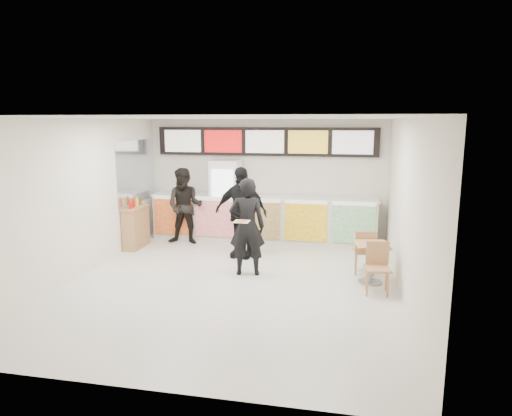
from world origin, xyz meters
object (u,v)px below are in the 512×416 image
(drinks_fridge, at_px, (226,200))
(customer_left, at_px, (185,206))
(customer_main, at_px, (247,227))
(cafe_table, at_px, (371,256))
(service_counter, at_px, (263,219))
(condiment_ledge, at_px, (136,227))
(customer_mid, at_px, (241,212))

(drinks_fridge, distance_m, customer_left, 1.06)
(customer_main, relative_size, customer_left, 1.03)
(drinks_fridge, bearing_deg, cafe_table, -36.87)
(service_counter, bearing_deg, condiment_ledge, -157.57)
(drinks_fridge, bearing_deg, service_counter, -0.99)
(customer_left, bearing_deg, cafe_table, -28.47)
(customer_left, bearing_deg, drinks_fridge, 30.98)
(cafe_table, bearing_deg, customer_left, 146.24)
(customer_left, relative_size, customer_mid, 0.93)
(customer_main, xyz_separation_m, condiment_ledge, (-2.98, 1.37, -0.45))
(customer_mid, height_order, condiment_ledge, customer_mid)
(service_counter, distance_m, drinks_fridge, 1.03)
(customer_mid, relative_size, condiment_ledge, 1.71)
(service_counter, relative_size, condiment_ledge, 4.79)
(customer_left, xyz_separation_m, cafe_table, (4.30, -1.98, -0.41))
(customer_left, xyz_separation_m, customer_mid, (1.58, -0.82, 0.07))
(customer_mid, distance_m, cafe_table, 2.99)
(customer_left, bearing_deg, condiment_ledge, -154.17)
(drinks_fridge, xyz_separation_m, cafe_table, (3.43, -2.58, -0.48))
(service_counter, xyz_separation_m, drinks_fridge, (-0.93, 0.02, 0.43))
(service_counter, height_order, customer_main, customer_main)
(customer_main, bearing_deg, service_counter, -96.26)
(drinks_fridge, height_order, customer_mid, drinks_fridge)
(customer_left, height_order, customer_mid, customer_mid)
(drinks_fridge, distance_m, condiment_ledge, 2.28)
(service_counter, xyz_separation_m, customer_left, (-1.80, -0.58, 0.35))
(customer_mid, relative_size, cafe_table, 1.27)
(drinks_fridge, relative_size, customer_main, 1.05)
(customer_mid, distance_m, condiment_ledge, 2.66)
(customer_main, height_order, customer_mid, customer_mid)
(customer_main, height_order, condiment_ledge, customer_main)
(drinks_fridge, relative_size, customer_mid, 1.01)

